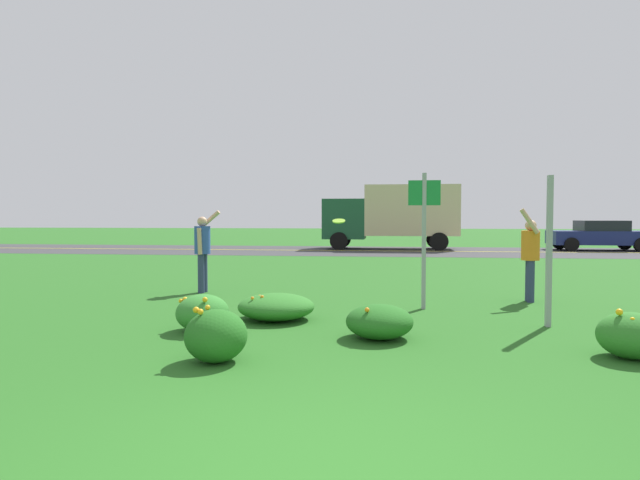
% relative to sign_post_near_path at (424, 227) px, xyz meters
% --- Properties ---
extents(ground_plane, '(120.00, 120.00, 0.00)m').
position_rel_sign_post_near_path_xyz_m(ground_plane, '(-1.02, 4.85, -1.46)').
color(ground_plane, '#26601E').
extents(highway_strip, '(120.00, 7.52, 0.01)m').
position_rel_sign_post_near_path_xyz_m(highway_strip, '(-1.02, 16.17, -1.46)').
color(highway_strip, '#38383A').
rests_on(highway_strip, ground).
extents(highway_center_stripe, '(120.00, 0.16, 0.00)m').
position_rel_sign_post_near_path_xyz_m(highway_center_stripe, '(-1.02, 16.17, -1.46)').
color(highway_center_stripe, yellow).
rests_on(highway_center_stripe, ground).
extents(daylily_clump_front_left, '(0.91, 0.95, 0.46)m').
position_rel_sign_post_near_path_xyz_m(daylily_clump_front_left, '(-0.75, -2.43, -1.24)').
color(daylily_clump_front_left, '#23661E').
rests_on(daylily_clump_front_left, ground).
extents(daylily_clump_mid_right, '(0.75, 0.81, 0.53)m').
position_rel_sign_post_near_path_xyz_m(daylily_clump_mid_right, '(-3.27, -2.26, -1.20)').
color(daylily_clump_mid_right, '#337F2D').
rests_on(daylily_clump_mid_right, ground).
extents(daylily_clump_front_center, '(1.22, 1.21, 0.42)m').
position_rel_sign_post_near_path_xyz_m(daylily_clump_front_center, '(-2.40, -1.30, -1.26)').
color(daylily_clump_front_center, '#2D7526').
rests_on(daylily_clump_front_center, ground).
extents(daylily_clump_near_camera, '(0.76, 0.75, 0.59)m').
position_rel_sign_post_near_path_xyz_m(daylily_clump_near_camera, '(2.16, -3.11, -1.20)').
color(daylily_clump_near_camera, '#2D7526').
rests_on(daylily_clump_near_camera, ground).
extents(daylily_clump_mid_center, '(0.70, 0.74, 0.64)m').
position_rel_sign_post_near_path_xyz_m(daylily_clump_mid_center, '(-2.56, -3.85, -1.17)').
color(daylily_clump_mid_center, '#23661E').
rests_on(daylily_clump_mid_center, ground).
extents(sign_post_near_path, '(0.56, 0.10, 2.41)m').
position_rel_sign_post_near_path_xyz_m(sign_post_near_path, '(0.00, 0.00, 0.00)').
color(sign_post_near_path, '#93969B').
rests_on(sign_post_near_path, ground).
extents(sign_post_by_roadside, '(0.07, 0.10, 2.25)m').
position_rel_sign_post_near_path_xyz_m(sign_post_by_roadside, '(1.74, -1.35, -0.34)').
color(sign_post_by_roadside, '#93969B').
rests_on(sign_post_by_roadside, ground).
extents(person_thrower_blue_shirt, '(0.52, 0.50, 1.78)m').
position_rel_sign_post_near_path_xyz_m(person_thrower_blue_shirt, '(-4.59, 1.53, -0.48)').
color(person_thrower_blue_shirt, '#2D4C9E').
rests_on(person_thrower_blue_shirt, ground).
extents(person_catcher_orange_shirt, '(0.43, 0.50, 1.80)m').
position_rel_sign_post_near_path_xyz_m(person_catcher_orange_shirt, '(2.09, 1.09, -0.52)').
color(person_catcher_orange_shirt, orange).
rests_on(person_catcher_orange_shirt, ground).
extents(frisbee_lime, '(0.27, 0.26, 0.11)m').
position_rel_sign_post_near_path_xyz_m(frisbee_lime, '(-1.64, 1.43, 0.08)').
color(frisbee_lime, '#8CD133').
extents(car_navy_center_left, '(4.50, 2.00, 1.45)m').
position_rel_sign_post_near_path_xyz_m(car_navy_center_left, '(9.58, 17.86, -0.72)').
color(car_navy_center_left, navy).
rests_on(car_navy_center_left, ground).
extents(box_truck_dark_green, '(6.70, 2.46, 3.20)m').
position_rel_sign_post_near_path_xyz_m(box_truck_dark_green, '(-0.32, 17.86, 0.34)').
color(box_truck_dark_green, '#194C2D').
rests_on(box_truck_dark_green, ground).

